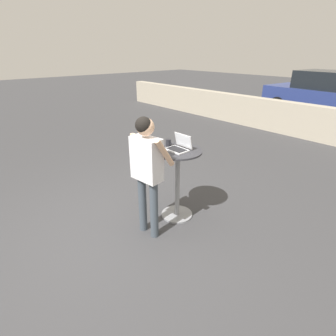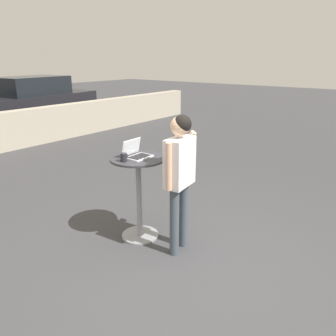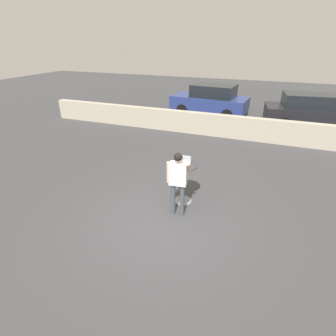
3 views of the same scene
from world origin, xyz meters
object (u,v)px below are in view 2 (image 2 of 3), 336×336
coffee_mug (124,157)px  parked_car_further_down (37,100)px  laptop (136,153)px  standing_person (180,168)px  cafe_table (139,188)px

coffee_mug → parked_car_further_down: size_ratio=0.03×
parked_car_further_down → laptop: bearing=-113.9°
laptop → standing_person: (0.05, -0.61, -0.08)m
standing_person → cafe_table: bearing=95.2°
coffee_mug → standing_person: bearing=-65.6°
laptop → coffee_mug: bearing=-178.3°
laptop → parked_car_further_down: 9.00m
coffee_mug → cafe_table: bearing=-4.1°
laptop → cafe_table: bearing=-86.5°
laptop → coffee_mug: (-0.22, -0.01, 0.00)m
cafe_table → coffee_mug: bearing=175.9°
laptop → standing_person: 0.62m
cafe_table → laptop: bearing=93.5°
standing_person → coffee_mug: bearing=114.4°
laptop → coffee_mug: 0.22m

